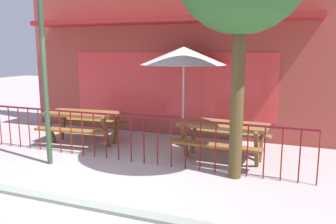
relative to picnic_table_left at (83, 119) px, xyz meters
name	(u,v)px	position (x,y,z in m)	size (l,w,h in m)	color
ground	(76,192)	(1.59, -2.53, -0.61)	(40.00, 40.00, 0.00)	#A09495
pub_storefront	(171,34)	(1.59, 1.86, 2.06)	(8.66, 1.42, 5.36)	#583022
patio_fence_front	(124,129)	(1.59, -0.85, 0.05)	(7.30, 0.04, 0.97)	maroon
picnic_table_left	(83,119)	(0.00, 0.00, 0.00)	(1.91, 1.51, 0.79)	brown
picnic_table_right	(223,131)	(3.44, -0.04, 0.00)	(1.88, 1.46, 0.79)	brown
patio_umbrella	(184,56)	(2.30, 0.78, 1.50)	(2.01, 2.01, 2.33)	black
street_lamp	(43,45)	(0.27, -1.55, 1.73)	(0.28, 0.28, 3.54)	#2F442D
curb_edge	(60,201)	(1.59, -2.92, -0.61)	(12.13, 0.20, 0.11)	gray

